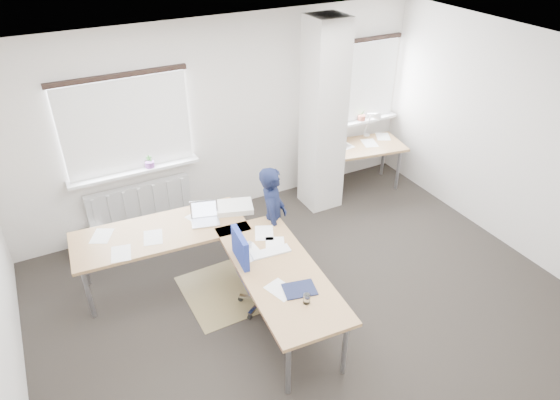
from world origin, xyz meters
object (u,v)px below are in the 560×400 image
desk_main (220,250)px  person (273,218)px  desk_side (358,148)px  task_chair (259,286)px

desk_main → person: person is taller
desk_main → person: bearing=24.5°
desk_side → task_chair: 3.14m
task_chair → person: 0.90m
desk_side → task_chair: (-2.58, -1.76, -0.38)m
task_chair → person: size_ratio=0.78×
desk_main → task_chair: task_chair is taller
person → desk_main: bearing=141.0°
desk_side → task_chair: bearing=-135.6°
task_chair → desk_side: bearing=39.2°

